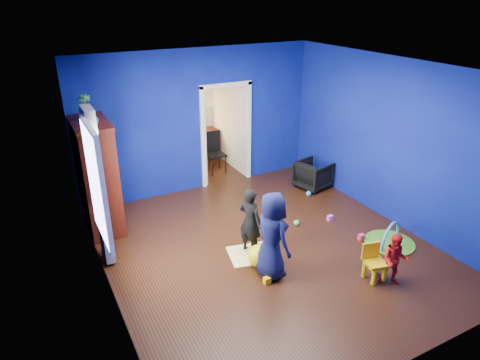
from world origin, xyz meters
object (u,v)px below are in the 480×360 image
toddler_red (395,260)px  crt_tv (99,174)px  vase (91,119)px  tv_armoire (97,177)px  folding_chair (216,154)px  play_mat (389,243)px  hopper_ball (260,256)px  child_navy (272,235)px  armchair (313,175)px  kid_chair (375,264)px  child_black (250,222)px  study_desk (199,145)px

toddler_red → crt_tv: 4.92m
vase → crt_tv: bearing=82.4°
toddler_red → tv_armoire: 4.95m
folding_chair → crt_tv: bearing=-154.8°
tv_armoire → play_mat: 5.08m
tv_armoire → folding_chair: 3.15m
play_mat → tv_armoire: bearing=145.8°
hopper_ball → play_mat: bearing=-11.7°
child_navy → folding_chair: 4.01m
child_navy → toddler_red: (1.43, -1.01, -0.27)m
armchair → child_navy: size_ratio=0.49×
vase → hopper_ball: 3.35m
hopper_ball → kid_chair: (1.33, -1.06, 0.07)m
kid_chair → child_black: bearing=144.0°
child_black → child_navy: child_navy is taller
play_mat → hopper_ball: bearing=168.3°
child_navy → play_mat: (2.20, -0.22, -0.66)m
vase → child_navy: bearing=-50.1°
tv_armoire → hopper_ball: (1.87, -2.34, -0.80)m
hopper_ball → study_desk: 4.71m
tv_armoire → crt_tv: (0.04, 0.00, 0.04)m
toddler_red → study_desk: size_ratio=0.91×
tv_armoire → kid_chair: (3.19, -3.40, -0.73)m
armchair → crt_tv: 4.35m
armchair → study_desk: (-1.49, 2.67, 0.08)m
vase → folding_chair: (2.82, 1.61, -1.61)m
child_navy → kid_chair: 1.57m
child_black → kid_chair: (1.27, -1.46, -0.31)m
armchair → vase: bearing=75.2°
toddler_red → vase: bearing=176.9°
play_mat → study_desk: size_ratio=0.94×
child_navy → hopper_ball: 0.55m
hopper_ball → folding_chair: size_ratio=0.40×
child_navy → play_mat: child_navy is taller
kid_chair → child_navy: bearing=160.7°
armchair → folding_chair: (-1.49, 1.71, 0.16)m
toddler_red → folding_chair: bearing=137.6°
play_mat → vase: bearing=148.7°
child_black → play_mat: (2.20, -0.87, -0.55)m
child_black → kid_chair: bearing=-162.9°
crt_tv → folding_chair: crt_tv is taller
hopper_ball → vase: bearing=132.4°
vase → study_desk: size_ratio=0.25×
kid_chair → tv_armoire: bearing=146.2°
crt_tv → kid_chair: (3.15, -3.40, -0.77)m
vase → kid_chair: 4.81m
armchair → hopper_ball: bearing=114.9°
armchair → kid_chair: 3.20m
kid_chair → crt_tv: bearing=145.8°
tv_armoire → child_black: bearing=-45.3°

